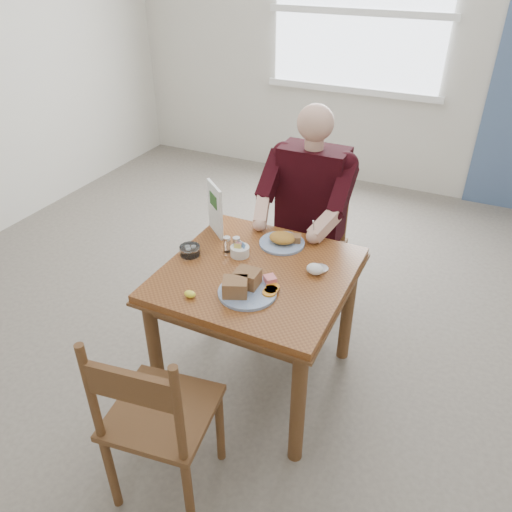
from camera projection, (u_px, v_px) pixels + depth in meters
The scene contains 16 objects.
floor at pixel (257, 377), 2.89m from camera, with size 6.00×6.00×0.00m, color #61574E.
wall_back at pixel (402, 39), 4.42m from camera, with size 5.50×5.50×0.00m, color silver.
lemon_wedge at pixel (190, 294), 2.29m from camera, with size 0.06×0.04×0.03m, color #FAF234.
napkin at pixel (315, 269), 2.45m from camera, with size 0.09×0.07×0.05m, color white.
metal_dish at pixel (320, 269), 2.49m from camera, with size 0.08×0.08×0.01m, color silver.
window at pixel (359, 12), 4.44m from camera, with size 1.72×0.04×1.42m.
table at pixel (257, 288), 2.55m from camera, with size 0.92×0.92×0.75m.
chair_far at pixel (310, 243), 3.24m from camera, with size 0.42×0.42×0.95m.
chair_near at pixel (157, 418), 2.05m from camera, with size 0.48×0.48×0.95m.
diner at pixel (308, 202), 2.99m from camera, with size 0.53×0.56×1.39m.
near_plate at pixel (245, 286), 2.31m from camera, with size 0.34×0.34×0.09m.
far_plate at pixel (283, 240), 2.69m from camera, with size 0.31×0.31×0.07m.
caddy at pixel (240, 251), 2.59m from camera, with size 0.13×0.13×0.07m.
shakers at pixel (232, 244), 2.61m from camera, with size 0.10×0.07×0.09m.
creamer at pixel (190, 250), 2.60m from camera, with size 0.12×0.12×0.05m.
menu at pixel (215, 209), 2.73m from camera, with size 0.16×0.14×0.29m.
Camera 1 is at (0.88, -1.86, 2.14)m, focal length 35.00 mm.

